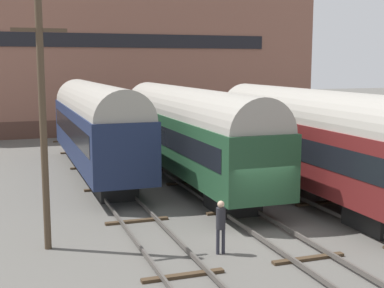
{
  "coord_description": "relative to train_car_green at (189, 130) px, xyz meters",
  "views": [
    {
      "loc": [
        -9.14,
        -17.58,
        6.39
      ],
      "look_at": [
        0.0,
        8.62,
        2.2
      ],
      "focal_mm": 50.0,
      "sensor_mm": 36.0,
      "label": 1
    }
  ],
  "objects": [
    {
      "name": "ground_plane",
      "position": [
        0.0,
        -9.06,
        -2.91
      ],
      "size": [
        200.0,
        200.0,
        0.0
      ],
      "primitive_type": "plane",
      "color": "#56544F"
    },
    {
      "name": "track_left",
      "position": [
        -4.34,
        -9.06,
        -2.77
      ],
      "size": [
        2.6,
        60.0,
        0.26
      ],
      "color": "#4C4742",
      "rests_on": "ground"
    },
    {
      "name": "track_middle",
      "position": [
        0.0,
        -9.06,
        -2.77
      ],
      "size": [
        2.6,
        60.0,
        0.26
      ],
      "color": "#4C4742",
      "rests_on": "ground"
    },
    {
      "name": "track_right",
      "position": [
        4.34,
        -9.06,
        -2.77
      ],
      "size": [
        2.6,
        60.0,
        0.26
      ],
      "color": "#4C4742",
      "rests_on": "ground"
    },
    {
      "name": "train_car_green",
      "position": [
        0.0,
        0.0,
        0.0
      ],
      "size": [
        3.06,
        17.78,
        5.14
      ],
      "color": "black",
      "rests_on": "ground"
    },
    {
      "name": "train_car_navy",
      "position": [
        -4.34,
        3.78,
        0.1
      ],
      "size": [
        3.04,
        16.58,
        5.3
      ],
      "color": "black",
      "rests_on": "ground"
    },
    {
      "name": "train_car_maroon",
      "position": [
        4.34,
        -5.1,
        0.03
      ],
      "size": [
        3.1,
        15.4,
        5.22
      ],
      "color": "black",
      "rests_on": "ground"
    },
    {
      "name": "person_worker",
      "position": [
        -2.51,
        -10.58,
        -1.79
      ],
      "size": [
        0.32,
        0.32,
        1.85
      ],
      "color": "#282833",
      "rests_on": "ground"
    },
    {
      "name": "utility_pole",
      "position": [
        -7.99,
        -8.11,
        1.5
      ],
      "size": [
        1.8,
        0.24,
        8.5
      ],
      "color": "#473828",
      "rests_on": "ground"
    },
    {
      "name": "warehouse_building",
      "position": [
        1.33,
        27.52,
        4.71
      ],
      "size": [
        37.52,
        13.88,
        15.24
      ],
      "color": "#4F342A",
      "rests_on": "ground"
    }
  ]
}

